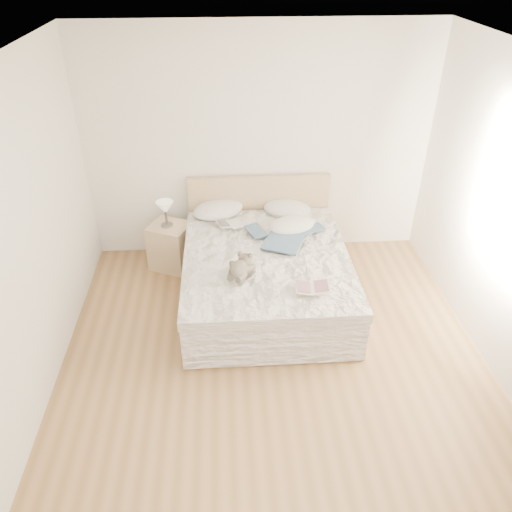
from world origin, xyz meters
name	(u,v)px	position (x,y,z in m)	size (l,w,h in m)	color
floor	(276,374)	(0.00, 0.00, 0.00)	(4.00, 4.50, 0.00)	brown
ceiling	(285,68)	(0.00, 0.00, 2.70)	(4.00, 4.50, 0.00)	white
wall_back	(259,146)	(0.00, 2.25, 1.35)	(4.00, 0.02, 2.70)	white
wall_left	(15,260)	(-2.00, 0.00, 1.35)	(0.02, 4.50, 2.70)	white
bed	(265,273)	(0.00, 1.19, 0.31)	(1.72, 2.14, 1.00)	tan
nightstand	(171,246)	(-1.07, 1.86, 0.28)	(0.45, 0.40, 0.56)	tan
table_lamp	(165,209)	(-1.09, 1.86, 0.78)	(0.21, 0.21, 0.31)	#4E4A44
pillow_left	(218,209)	(-0.49, 2.07, 0.64)	(0.62, 0.43, 0.19)	white
pillow_middle	(287,209)	(0.33, 2.03, 0.64)	(0.57, 0.40, 0.17)	white
pillow_right	(292,225)	(0.33, 1.63, 0.64)	(0.53, 0.37, 0.16)	white
blouse	(286,238)	(0.23, 1.36, 0.63)	(0.61, 0.65, 0.02)	#2F4965
photo_book	(230,224)	(-0.37, 1.71, 0.63)	(0.28, 0.19, 0.02)	silver
childrens_book	(312,288)	(0.37, 0.46, 0.63)	(0.34, 0.23, 0.02)	beige
teddy_bear	(239,275)	(-0.31, 0.69, 0.65)	(0.23, 0.32, 0.17)	#60594B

